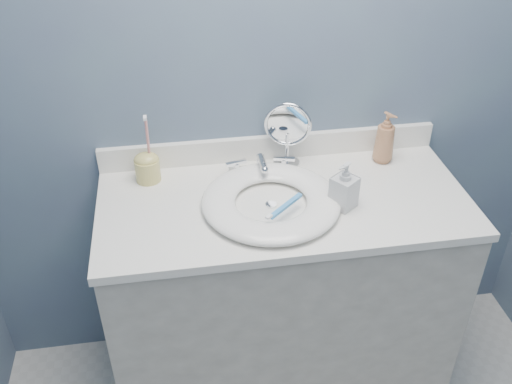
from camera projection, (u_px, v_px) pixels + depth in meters
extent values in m
cube|color=#4F5A77|center=(271.00, 75.00, 1.91)|extent=(2.20, 0.02, 2.40)
cube|color=beige|center=(281.00, 297.00, 2.14)|extent=(1.20, 0.55, 0.85)
cube|color=white|center=(284.00, 203.00, 1.88)|extent=(1.22, 0.57, 0.03)
cube|color=white|center=(270.00, 147.00, 2.06)|extent=(1.22, 0.02, 0.09)
cylinder|color=silver|center=(271.00, 205.00, 1.84)|extent=(0.04, 0.04, 0.01)
cube|color=silver|center=(260.00, 170.00, 2.01)|extent=(0.22, 0.05, 0.01)
cylinder|color=silver|center=(260.00, 163.00, 1.99)|extent=(0.03, 0.03, 0.06)
cylinder|color=silver|center=(262.00, 163.00, 1.94)|extent=(0.02, 0.09, 0.02)
sphere|color=silver|center=(265.00, 170.00, 1.90)|extent=(0.03, 0.03, 0.03)
cylinder|color=silver|center=(236.00, 168.00, 1.99)|extent=(0.02, 0.02, 0.03)
cube|color=silver|center=(236.00, 163.00, 1.98)|extent=(0.08, 0.03, 0.01)
cylinder|color=silver|center=(284.00, 164.00, 2.01)|extent=(0.02, 0.02, 0.03)
cube|color=silver|center=(284.00, 159.00, 2.00)|extent=(0.08, 0.03, 0.01)
cylinder|color=silver|center=(286.00, 163.00, 2.05)|extent=(0.09, 0.09, 0.01)
cylinder|color=silver|center=(287.00, 148.00, 2.01)|extent=(0.01, 0.01, 0.12)
torus|color=silver|center=(288.00, 124.00, 1.96)|extent=(0.16, 0.06, 0.17)
cylinder|color=white|center=(288.00, 124.00, 1.96)|extent=(0.13, 0.04, 0.14)
imported|color=#A7704B|center=(385.00, 137.00, 2.02)|extent=(0.10, 0.10, 0.19)
imported|color=silver|center=(345.00, 185.00, 1.80)|extent=(0.10, 0.10, 0.16)
cylinder|color=#CBBE65|center=(148.00, 170.00, 1.94)|extent=(0.09, 0.09, 0.08)
ellipsoid|color=#CBBE65|center=(146.00, 160.00, 1.92)|extent=(0.09, 0.07, 0.05)
cylinder|color=#DD817D|center=(148.00, 140.00, 1.88)|extent=(0.01, 0.03, 0.16)
cube|color=white|center=(145.00, 118.00, 1.83)|extent=(0.01, 0.02, 0.01)
cube|color=#3D90D8|center=(286.00, 206.00, 1.77)|extent=(0.13, 0.11, 0.01)
cube|color=white|center=(269.00, 217.00, 1.71)|extent=(0.03, 0.02, 0.01)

